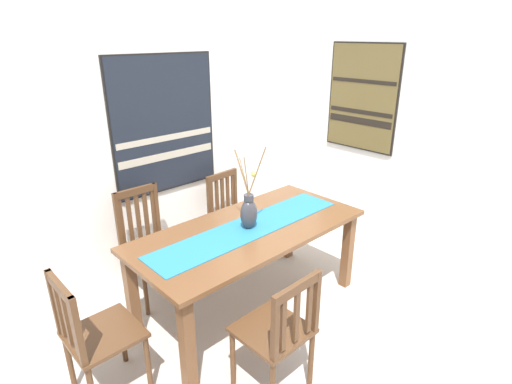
% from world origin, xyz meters
% --- Properties ---
extents(ground_plane, '(6.40, 6.40, 0.03)m').
position_xyz_m(ground_plane, '(0.00, 0.00, -0.01)').
color(ground_plane, '#B2A89E').
extents(wall_back, '(6.40, 0.12, 2.70)m').
position_xyz_m(wall_back, '(0.00, 1.86, 1.35)').
color(wall_back, silver).
rests_on(wall_back, ground_plane).
extents(wall_side, '(0.12, 6.40, 2.70)m').
position_xyz_m(wall_side, '(1.86, 0.00, 1.35)').
color(wall_side, silver).
rests_on(wall_side, ground_plane).
extents(dining_table, '(1.90, 0.89, 0.76)m').
position_xyz_m(dining_table, '(0.15, 0.70, 0.65)').
color(dining_table, brown).
rests_on(dining_table, ground_plane).
extents(table_runner, '(1.74, 0.36, 0.01)m').
position_xyz_m(table_runner, '(0.15, 0.70, 0.76)').
color(table_runner, '#236B93').
rests_on(table_runner, dining_table).
extents(centerpiece_vase, '(0.17, 0.24, 0.67)m').
position_xyz_m(centerpiece_vase, '(0.14, 0.70, 0.91)').
color(centerpiece_vase, '#333338').
rests_on(centerpiece_vase, dining_table).
extents(chair_0, '(0.42, 0.42, 0.92)m').
position_xyz_m(chair_0, '(-1.14, 0.69, 0.48)').
color(chair_0, '#4C301C').
rests_on(chair_0, ground_plane).
extents(chair_1, '(0.45, 0.45, 0.89)m').
position_xyz_m(chair_1, '(0.62, 1.48, 0.48)').
color(chair_1, '#4C301C').
rests_on(chair_1, ground_plane).
extents(chair_2, '(0.43, 0.43, 0.98)m').
position_xyz_m(chair_2, '(-0.34, 1.47, 0.51)').
color(chair_2, '#4C301C').
rests_on(chair_2, ground_plane).
extents(chair_3, '(0.42, 0.42, 0.90)m').
position_xyz_m(chair_3, '(-0.30, -0.05, 0.47)').
color(chair_3, '#4C301C').
rests_on(chair_3, ground_plane).
extents(painting_on_back_wall, '(1.05, 0.05, 1.24)m').
position_xyz_m(painting_on_back_wall, '(0.11, 1.79, 1.42)').
color(painting_on_back_wall, black).
extents(painting_on_side_wall, '(0.05, 0.77, 1.04)m').
position_xyz_m(painting_on_side_wall, '(1.79, 0.82, 1.60)').
color(painting_on_side_wall, black).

